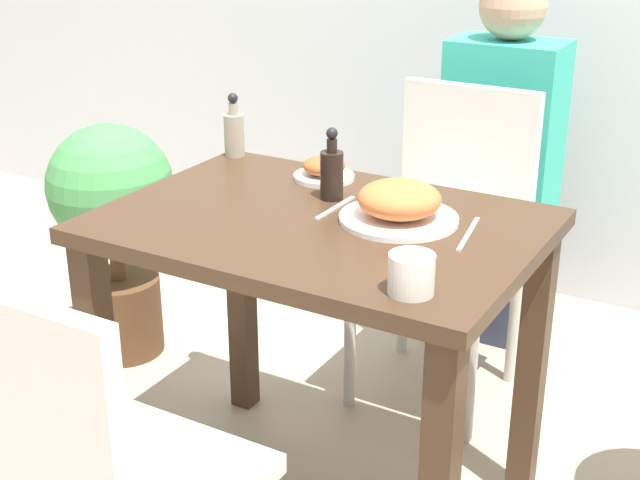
{
  "coord_description": "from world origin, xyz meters",
  "views": [
    {
      "loc": [
        0.88,
        -1.54,
        1.42
      ],
      "look_at": [
        0.0,
        0.0,
        0.69
      ],
      "focal_mm": 50.0,
      "sensor_mm": 36.0,
      "label": 1
    }
  ],
  "objects_px": {
    "side_plate": "(324,170)",
    "sauce_bottle": "(332,172)",
    "person_figure": "(500,166)",
    "drink_cup": "(411,274)",
    "condiment_bottle": "(234,132)",
    "potted_plant_left": "(113,217)",
    "food_plate": "(399,204)",
    "chair_far": "(450,228)"
  },
  "relations": [
    {
      "from": "food_plate",
      "to": "person_figure",
      "type": "xyz_separation_m",
      "value": [
        -0.11,
        0.99,
        -0.2
      ]
    },
    {
      "from": "food_plate",
      "to": "sauce_bottle",
      "type": "relative_size",
      "value": 1.53
    },
    {
      "from": "condiment_bottle",
      "to": "potted_plant_left",
      "type": "relative_size",
      "value": 0.22
    },
    {
      "from": "drink_cup",
      "to": "person_figure",
      "type": "bearing_deg",
      "value": 102.02
    },
    {
      "from": "side_plate",
      "to": "drink_cup",
      "type": "height_order",
      "value": "drink_cup"
    },
    {
      "from": "drink_cup",
      "to": "potted_plant_left",
      "type": "relative_size",
      "value": 0.11
    },
    {
      "from": "person_figure",
      "to": "drink_cup",
      "type": "bearing_deg",
      "value": -77.98
    },
    {
      "from": "chair_far",
      "to": "person_figure",
      "type": "relative_size",
      "value": 0.75
    },
    {
      "from": "sauce_bottle",
      "to": "condiment_bottle",
      "type": "height_order",
      "value": "same"
    },
    {
      "from": "chair_far",
      "to": "food_plate",
      "type": "xyz_separation_m",
      "value": [
        0.12,
        -0.62,
        0.29
      ]
    },
    {
      "from": "chair_far",
      "to": "side_plate",
      "type": "bearing_deg",
      "value": -109.33
    },
    {
      "from": "condiment_bottle",
      "to": "chair_far",
      "type": "bearing_deg",
      "value": 40.85
    },
    {
      "from": "drink_cup",
      "to": "sauce_bottle",
      "type": "bearing_deg",
      "value": 134.89
    },
    {
      "from": "food_plate",
      "to": "drink_cup",
      "type": "xyz_separation_m",
      "value": [
        0.17,
        -0.31,
        -0.0
      ]
    },
    {
      "from": "drink_cup",
      "to": "sauce_bottle",
      "type": "xyz_separation_m",
      "value": [
        -0.36,
        0.36,
        0.03
      ]
    },
    {
      "from": "potted_plant_left",
      "to": "food_plate",
      "type": "bearing_deg",
      "value": -14.53
    },
    {
      "from": "food_plate",
      "to": "drink_cup",
      "type": "bearing_deg",
      "value": -61.36
    },
    {
      "from": "drink_cup",
      "to": "potted_plant_left",
      "type": "bearing_deg",
      "value": 154.83
    },
    {
      "from": "chair_far",
      "to": "condiment_bottle",
      "type": "relative_size",
      "value": 5.34
    },
    {
      "from": "side_plate",
      "to": "person_figure",
      "type": "height_order",
      "value": "person_figure"
    },
    {
      "from": "chair_far",
      "to": "food_plate",
      "type": "distance_m",
      "value": 0.69
    },
    {
      "from": "chair_far",
      "to": "person_figure",
      "type": "distance_m",
      "value": 0.38
    },
    {
      "from": "potted_plant_left",
      "to": "chair_far",
      "type": "bearing_deg",
      "value": 19.21
    },
    {
      "from": "side_plate",
      "to": "potted_plant_left",
      "type": "distance_m",
      "value": 0.87
    },
    {
      "from": "sauce_bottle",
      "to": "condiment_bottle",
      "type": "distance_m",
      "value": 0.42
    },
    {
      "from": "chair_far",
      "to": "drink_cup",
      "type": "distance_m",
      "value": 1.01
    },
    {
      "from": "side_plate",
      "to": "condiment_bottle",
      "type": "distance_m",
      "value": 0.31
    },
    {
      "from": "potted_plant_left",
      "to": "drink_cup",
      "type": "bearing_deg",
      "value": -25.17
    },
    {
      "from": "condiment_bottle",
      "to": "potted_plant_left",
      "type": "xyz_separation_m",
      "value": [
        -0.51,
        0.06,
        -0.35
      ]
    },
    {
      "from": "side_plate",
      "to": "condiment_bottle",
      "type": "relative_size",
      "value": 0.88
    },
    {
      "from": "food_plate",
      "to": "side_plate",
      "type": "xyz_separation_m",
      "value": [
        -0.28,
        0.17,
        -0.02
      ]
    },
    {
      "from": "person_figure",
      "to": "potted_plant_left",
      "type": "bearing_deg",
      "value": -143.9
    },
    {
      "from": "drink_cup",
      "to": "condiment_bottle",
      "type": "relative_size",
      "value": 0.5
    },
    {
      "from": "sauce_bottle",
      "to": "condiment_bottle",
      "type": "bearing_deg",
      "value": 156.5
    },
    {
      "from": "drink_cup",
      "to": "side_plate",
      "type": "bearing_deg",
      "value": 133.16
    },
    {
      "from": "drink_cup",
      "to": "potted_plant_left",
      "type": "distance_m",
      "value": 1.42
    },
    {
      "from": "side_plate",
      "to": "person_figure",
      "type": "xyz_separation_m",
      "value": [
        0.17,
        0.82,
        -0.19
      ]
    },
    {
      "from": "person_figure",
      "to": "condiment_bottle",
      "type": "bearing_deg",
      "value": -121.27
    },
    {
      "from": "condiment_bottle",
      "to": "potted_plant_left",
      "type": "distance_m",
      "value": 0.62
    },
    {
      "from": "food_plate",
      "to": "person_figure",
      "type": "bearing_deg",
      "value": 96.26
    },
    {
      "from": "side_plate",
      "to": "sauce_bottle",
      "type": "height_order",
      "value": "sauce_bottle"
    },
    {
      "from": "drink_cup",
      "to": "potted_plant_left",
      "type": "xyz_separation_m",
      "value": [
        -1.25,
        0.59,
        -0.32
      ]
    }
  ]
}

